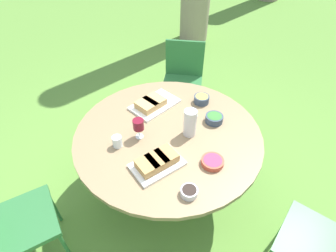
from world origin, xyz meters
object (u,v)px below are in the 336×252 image
Objects in this scene: chair_near_left at (4,223)px; water_pitcher at (190,123)px; chair_near_right at (334,246)px; dining_table at (168,140)px; wine_glass at (138,125)px; chair_far_back at (183,75)px.

chair_near_left is 1.39m from water_pitcher.
chair_near_right is 1.17m from water_pitcher.
chair_near_left is 4.07× the size of water_pitcher.
water_pitcher is (0.97, 0.94, 0.33)m from chair_near_left.
wine_glass reaches higher than dining_table.
chair_near_left is 1.00× the size of chair_near_right.
chair_near_left is at bearing -128.22° from wine_glass.
water_pitcher is at bearing 44.05° from chair_near_left.
chair_near_left is at bearing -166.53° from chair_near_right.
chair_near_right is at bearing -49.66° from chair_far_back.
dining_table is 8.81× the size of wine_glass.
water_pitcher is 0.37m from wine_glass.
chair_far_back is 5.51× the size of wine_glass.
chair_far_back is at bearing 130.34° from chair_near_right.
chair_near_left and chair_near_right have the same top height.
dining_table is at bearing 48.26° from chair_near_left.
wine_glass is at bearing -89.60° from chair_far_back.
chair_near_right is at bearing -13.04° from wine_glass.
wine_glass is (0.01, -1.30, 0.33)m from chair_far_back.
water_pitcher reaches higher than chair_far_back.
chair_near_left is 1.00× the size of chair_far_back.
dining_table is 1.60× the size of chair_near_left.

